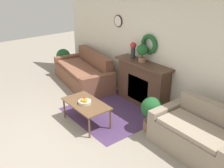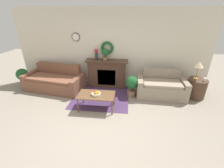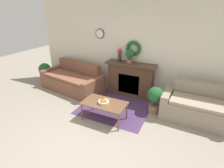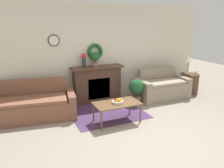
{
  "view_description": "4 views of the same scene",
  "coord_description": "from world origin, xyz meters",
  "px_view_note": "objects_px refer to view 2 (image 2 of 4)",
  "views": [
    {
      "loc": [
        3.72,
        -1.52,
        2.9
      ],
      "look_at": [
        -0.1,
        1.5,
        0.76
      ],
      "focal_mm": 42.0,
      "sensor_mm": 36.0,
      "label": 1
    },
    {
      "loc": [
        0.62,
        -2.61,
        2.51
      ],
      "look_at": [
        0.18,
        1.27,
        0.65
      ],
      "focal_mm": 24.0,
      "sensor_mm": 36.0,
      "label": 2
    },
    {
      "loc": [
        1.48,
        -2.15,
        2.49
      ],
      "look_at": [
        -0.18,
        1.27,
        0.81
      ],
      "focal_mm": 28.0,
      "sensor_mm": 36.0,
      "label": 3
    },
    {
      "loc": [
        -2.2,
        -3.18,
        2.18
      ],
      "look_at": [
        -0.08,
        1.53,
        0.73
      ],
      "focal_mm": 35.0,
      "sensor_mm": 36.0,
      "label": 4
    }
  ],
  "objects_px": {
    "coffee_table": "(96,96)",
    "fruit_bowl": "(96,94)",
    "potted_plant_on_mantel": "(105,53)",
    "potted_plant_floor_by_couch": "(23,76)",
    "mug": "(205,80)",
    "loveseat_right": "(161,87)",
    "potted_plant_floor_by_loveseat": "(132,85)",
    "table_lamp": "(199,65)",
    "vase_on_mantel_left": "(96,53)",
    "side_table_by_loveseat": "(196,88)",
    "fireplace": "(107,73)",
    "couch_left": "(55,81)"
  },
  "relations": [
    {
      "from": "potted_plant_floor_by_couch",
      "to": "vase_on_mantel_left",
      "type": "bearing_deg",
      "value": 7.89
    },
    {
      "from": "potted_plant_on_mantel",
      "to": "mug",
      "type": "bearing_deg",
      "value": -10.05
    },
    {
      "from": "side_table_by_loveseat",
      "to": "vase_on_mantel_left",
      "type": "relative_size",
      "value": 1.64
    },
    {
      "from": "coffee_table",
      "to": "potted_plant_on_mantel",
      "type": "bearing_deg",
      "value": 88.6
    },
    {
      "from": "side_table_by_loveseat",
      "to": "potted_plant_floor_by_couch",
      "type": "bearing_deg",
      "value": 179.02
    },
    {
      "from": "fireplace",
      "to": "loveseat_right",
      "type": "distance_m",
      "value": 1.93
    },
    {
      "from": "fruit_bowl",
      "to": "loveseat_right",
      "type": "bearing_deg",
      "value": 27.81
    },
    {
      "from": "side_table_by_loveseat",
      "to": "vase_on_mantel_left",
      "type": "bearing_deg",
      "value": 171.86
    },
    {
      "from": "coffee_table",
      "to": "mug",
      "type": "height_order",
      "value": "mug"
    },
    {
      "from": "coffee_table",
      "to": "potted_plant_on_mantel",
      "type": "relative_size",
      "value": 2.56
    },
    {
      "from": "loveseat_right",
      "to": "mug",
      "type": "distance_m",
      "value": 1.3
    },
    {
      "from": "fruit_bowl",
      "to": "vase_on_mantel_left",
      "type": "relative_size",
      "value": 0.67
    },
    {
      "from": "mug",
      "to": "potted_plant_on_mantel",
      "type": "relative_size",
      "value": 0.25
    },
    {
      "from": "fireplace",
      "to": "potted_plant_floor_by_couch",
      "type": "distance_m",
      "value": 3.09
    },
    {
      "from": "fireplace",
      "to": "table_lamp",
      "type": "relative_size",
      "value": 2.61
    },
    {
      "from": "loveseat_right",
      "to": "potted_plant_floor_by_loveseat",
      "type": "xyz_separation_m",
      "value": [
        -0.95,
        -0.16,
        0.1
      ]
    },
    {
      "from": "loveseat_right",
      "to": "fruit_bowl",
      "type": "bearing_deg",
      "value": -150.73
    },
    {
      "from": "table_lamp",
      "to": "side_table_by_loveseat",
      "type": "bearing_deg",
      "value": -38.66
    },
    {
      "from": "mug",
      "to": "potted_plant_on_mantel",
      "type": "height_order",
      "value": "potted_plant_on_mantel"
    },
    {
      "from": "side_table_by_loveseat",
      "to": "fireplace",
      "type": "bearing_deg",
      "value": 170.97
    },
    {
      "from": "fruit_bowl",
      "to": "potted_plant_on_mantel",
      "type": "bearing_deg",
      "value": 88.89
    },
    {
      "from": "side_table_by_loveseat",
      "to": "table_lamp",
      "type": "relative_size",
      "value": 1.1
    },
    {
      "from": "coffee_table",
      "to": "table_lamp",
      "type": "xyz_separation_m",
      "value": [
        2.98,
        1.07,
        0.66
      ]
    },
    {
      "from": "fruit_bowl",
      "to": "mug",
      "type": "relative_size",
      "value": 2.56
    },
    {
      "from": "fruit_bowl",
      "to": "potted_plant_floor_by_couch",
      "type": "bearing_deg",
      "value": 158.89
    },
    {
      "from": "loveseat_right",
      "to": "side_table_by_loveseat",
      "type": "distance_m",
      "value": 1.11
    },
    {
      "from": "coffee_table",
      "to": "table_lamp",
      "type": "relative_size",
      "value": 1.82
    },
    {
      "from": "coffee_table",
      "to": "potted_plant_floor_by_couch",
      "type": "xyz_separation_m",
      "value": [
        -2.98,
        1.12,
        0.02
      ]
    },
    {
      "from": "fruit_bowl",
      "to": "potted_plant_on_mantel",
      "type": "height_order",
      "value": "potted_plant_on_mantel"
    },
    {
      "from": "fruit_bowl",
      "to": "side_table_by_loveseat",
      "type": "relative_size",
      "value": 0.41
    },
    {
      "from": "fruit_bowl",
      "to": "mug",
      "type": "bearing_deg",
      "value": 16.58
    },
    {
      "from": "couch_left",
      "to": "coffee_table",
      "type": "relative_size",
      "value": 2.1
    },
    {
      "from": "fireplace",
      "to": "couch_left",
      "type": "distance_m",
      "value": 1.88
    },
    {
      "from": "side_table_by_loveseat",
      "to": "mug",
      "type": "xyz_separation_m",
      "value": [
        0.13,
        -0.1,
        0.36
      ]
    },
    {
      "from": "mug",
      "to": "potted_plant_floor_by_couch",
      "type": "bearing_deg",
      "value": 178.1
    },
    {
      "from": "couch_left",
      "to": "loveseat_right",
      "type": "xyz_separation_m",
      "value": [
        3.68,
        -0.08,
        0.01
      ]
    },
    {
      "from": "side_table_by_loveseat",
      "to": "potted_plant_on_mantel",
      "type": "xyz_separation_m",
      "value": [
        -3.02,
        0.46,
        0.95
      ]
    },
    {
      "from": "table_lamp",
      "to": "potted_plant_floor_by_loveseat",
      "type": "distance_m",
      "value": 2.11
    },
    {
      "from": "coffee_table",
      "to": "fruit_bowl",
      "type": "distance_m",
      "value": 0.1
    },
    {
      "from": "loveseat_right",
      "to": "coffee_table",
      "type": "distance_m",
      "value": 2.18
    },
    {
      "from": "couch_left",
      "to": "potted_plant_floor_by_couch",
      "type": "relative_size",
      "value": 3.09
    },
    {
      "from": "side_table_by_loveseat",
      "to": "potted_plant_on_mantel",
      "type": "height_order",
      "value": "potted_plant_on_mantel"
    },
    {
      "from": "couch_left",
      "to": "potted_plant_floor_by_loveseat",
      "type": "height_order",
      "value": "couch_left"
    },
    {
      "from": "couch_left",
      "to": "fruit_bowl",
      "type": "distance_m",
      "value": 2.07
    },
    {
      "from": "potted_plant_on_mantel",
      "to": "potted_plant_floor_by_couch",
      "type": "xyz_separation_m",
      "value": [
        -3.01,
        -0.35,
        -0.83
      ]
    },
    {
      "from": "fruit_bowl",
      "to": "side_table_by_loveseat",
      "type": "height_order",
      "value": "side_table_by_loveseat"
    },
    {
      "from": "mug",
      "to": "potted_plant_floor_by_loveseat",
      "type": "relative_size",
      "value": 0.14
    },
    {
      "from": "fruit_bowl",
      "to": "potted_plant_floor_by_couch",
      "type": "height_order",
      "value": "potted_plant_floor_by_couch"
    },
    {
      "from": "loveseat_right",
      "to": "potted_plant_floor_by_loveseat",
      "type": "distance_m",
      "value": 0.97
    },
    {
      "from": "fireplace",
      "to": "potted_plant_on_mantel",
      "type": "height_order",
      "value": "potted_plant_on_mantel"
    }
  ]
}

